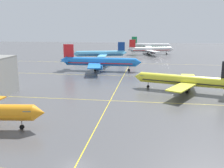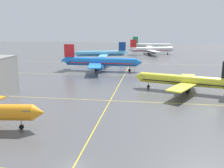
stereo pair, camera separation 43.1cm
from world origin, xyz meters
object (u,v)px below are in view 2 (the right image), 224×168
at_px(airliner_far_left_stand, 102,54).
at_px(airliner_third_row, 100,62).
at_px(airliner_far_right_stand, 151,49).
at_px(airliner_distant_taxiway, 151,46).
at_px(airliner_second_row, 185,81).

bearing_deg(airliner_far_left_stand, airliner_third_row, -80.10).
xyz_separation_m(airliner_far_right_stand, airliner_distant_taxiway, (-0.13, 38.28, 0.14)).
distance_m(airliner_third_row, airliner_distant_taxiway, 115.92).
height_order(airliner_second_row, airliner_far_left_stand, airliner_far_left_stand).
relative_size(airliner_far_left_stand, airliner_distant_taxiway, 0.93).
xyz_separation_m(airliner_third_row, airliner_far_left_stand, (-7.29, 41.75, -0.52)).
relative_size(airliner_second_row, airliner_third_row, 0.84).
distance_m(airliner_far_right_stand, airliner_distant_taxiway, 38.28).
bearing_deg(airliner_distant_taxiway, airliner_far_left_stand, -113.83).
bearing_deg(airliner_third_row, airliner_far_right_stand, 71.95).
relative_size(airliner_second_row, airliner_far_left_stand, 0.97).
height_order(airliner_second_row, airliner_third_row, airliner_third_row).
height_order(airliner_far_left_stand, airliner_far_right_stand, airliner_far_right_stand).
xyz_separation_m(airliner_third_row, airliner_far_right_stand, (24.46, 75.06, -0.43)).
xyz_separation_m(airliner_second_row, airliner_far_left_stand, (-42.74, 77.79, 0.11)).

